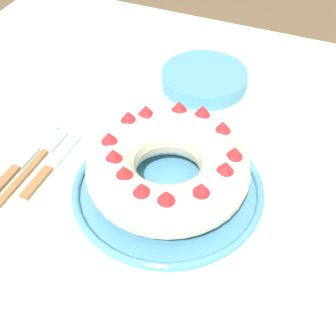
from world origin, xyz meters
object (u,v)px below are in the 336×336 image
Objects in this scene: serving_dish at (168,189)px; cake_knife at (48,169)px; serving_knife at (16,168)px; fork at (37,161)px; bundt_cake at (168,167)px; side_bowl at (204,79)px.

serving_dish reaches higher than cake_knife.
serving_knife and cake_knife have the same top height.
cake_knife is at bearing -15.94° from fork.
fork is (-0.24, -0.02, -0.06)m from bundt_cake.
cake_knife is at bearing -171.95° from serving_dish.
bundt_cake is at bearing 73.85° from serving_dish.
serving_dish is 0.24m from fork.
serving_dish is 0.31m from side_bowl.
fork is at bearing -175.04° from serving_dish.
serving_dish is 1.85× the size of cake_knife.
side_bowl is at bearing 63.32° from serving_knife.
bundt_cake reaches higher than serving_dish.
bundt_cake is 0.22m from cake_knife.
fork is 0.38m from side_bowl.
cake_knife is (0.03, -0.01, 0.00)m from fork.
serving_knife is at bearing -120.65° from side_bowl.
bundt_cake reaches higher than fork.
side_bowl is (0.19, 0.33, 0.01)m from fork.
serving_knife is (-0.26, -0.05, -0.01)m from serving_dish.
side_bowl is at bearing 62.94° from cake_knife.
serving_dish is 1.43× the size of serving_knife.
side_bowl reaches higher than fork.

